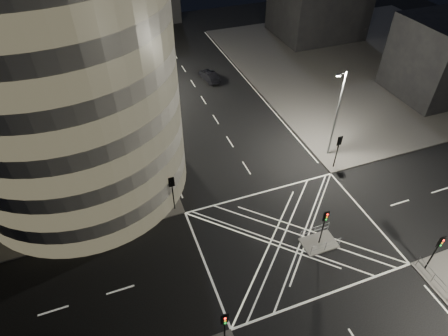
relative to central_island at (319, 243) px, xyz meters
name	(u,v)px	position (x,y,z in m)	size (l,w,h in m)	color
ground	(290,237)	(-2.00, 1.50, -0.07)	(120.00, 120.00, 0.00)	black
sidewalk_far_right	(372,61)	(27.00, 28.50, 0.00)	(42.00, 42.00, 0.15)	#585552
central_island	(319,243)	(0.00, 0.00, 0.00)	(3.00, 2.00, 0.15)	slate
building_right_near	(440,58)	(28.00, 17.50, 5.08)	(10.00, 10.00, 10.00)	black
tree_a	(146,162)	(-12.50, 10.50, 4.62)	(4.78, 4.78, 7.30)	black
tree_b	(135,129)	(-12.50, 16.50, 4.28)	(4.45, 4.45, 6.77)	black
tree_c	(125,98)	(-12.50, 22.50, 4.63)	(3.76, 3.76, 6.73)	black
tree_d	(116,68)	(-12.50, 28.50, 5.46)	(4.44, 4.44, 7.96)	black
tree_e	(111,58)	(-12.50, 34.50, 4.29)	(3.40, 3.40, 6.19)	black
traffic_signal_fl	(172,188)	(-10.80, 8.30, 2.84)	(0.55, 0.22, 4.00)	black
traffic_signal_nl	(224,324)	(-10.80, -5.30, 2.84)	(0.55, 0.22, 4.00)	black
traffic_signal_fr	(338,146)	(6.80, 8.30, 2.84)	(0.55, 0.22, 4.00)	black
traffic_signal_nr	(438,247)	(6.80, -5.30, 2.84)	(0.55, 0.22, 4.00)	black
traffic_signal_island	(325,221)	(0.00, 0.00, 2.84)	(0.55, 0.22, 4.00)	black
street_lamp_left_near	(150,134)	(-11.44, 13.50, 5.47)	(1.25, 0.25, 10.00)	slate
street_lamp_left_far	(121,57)	(-11.44, 31.50, 5.47)	(1.25, 0.25, 10.00)	slate
street_lamp_right_far	(337,112)	(7.44, 10.50, 5.47)	(1.25, 0.25, 10.00)	slate
railing_island_south	(326,246)	(0.00, -0.90, 0.62)	(2.80, 0.06, 1.10)	slate
railing_island_north	(315,231)	(0.00, 0.90, 0.62)	(2.80, 0.06, 1.10)	slate
sedan	(209,76)	(0.56, 31.63, 0.62)	(1.47, 4.23, 1.39)	black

